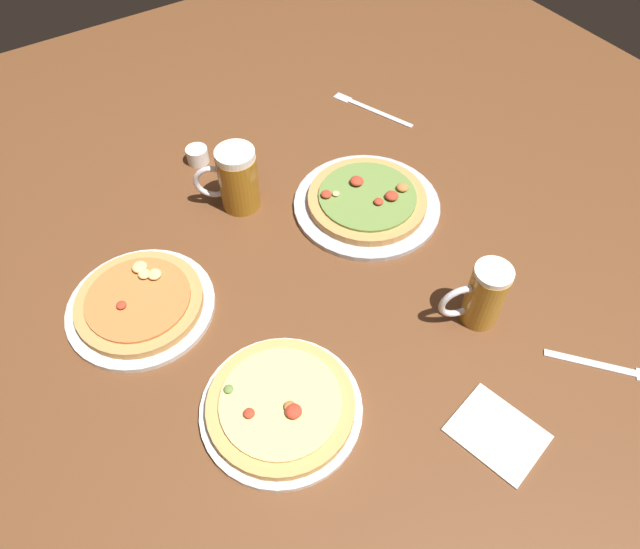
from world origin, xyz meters
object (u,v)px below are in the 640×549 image
(fork_spare, at_px, (606,366))
(pizza_plate_side, at_px, (367,201))
(fork_left, at_px, (371,109))
(ramekin_sauce, at_px, (197,155))
(napkin_folded, at_px, (497,433))
(pizza_plate_far, at_px, (140,303))
(beer_mug_amber, at_px, (483,296))
(pizza_plate_near, at_px, (281,406))
(beer_mug_dark, at_px, (236,179))

(fork_spare, bearing_deg, pizza_plate_side, 102.06)
(fork_left, distance_m, fork_spare, 0.84)
(fork_spare, bearing_deg, ramekin_sauce, 112.08)
(ramekin_sauce, bearing_deg, fork_spare, -67.92)
(pizza_plate_side, xyz_separation_m, napkin_folded, (-0.13, -0.54, -0.01))
(pizza_plate_far, bearing_deg, fork_spare, -41.67)
(beer_mug_amber, bearing_deg, fork_spare, -59.75)
(pizza_plate_far, height_order, ramekin_sauce, pizza_plate_far)
(pizza_plate_far, xyz_separation_m, fork_left, (0.74, 0.27, -0.01))
(fork_left, xyz_separation_m, fork_spare, (-0.10, -0.84, 0.00))
(pizza_plate_near, relative_size, beer_mug_dark, 1.87)
(pizza_plate_side, bearing_deg, ramekin_sauce, 125.75)
(ramekin_sauce, distance_m, napkin_folded, 0.89)
(pizza_plate_near, relative_size, fork_left, 1.22)
(napkin_folded, bearing_deg, ramekin_sauce, 97.41)
(napkin_folded, bearing_deg, beer_mug_amber, 56.24)
(napkin_folded, bearing_deg, fork_left, 67.12)
(pizza_plate_side, xyz_separation_m, fork_spare, (0.12, -0.56, -0.01))
(pizza_plate_far, xyz_separation_m, beer_mug_amber, (0.52, -0.36, 0.05))
(ramekin_sauce, bearing_deg, napkin_folded, -82.59)
(beer_mug_dark, distance_m, fork_spare, 0.80)
(pizza_plate_far, bearing_deg, beer_mug_dark, 27.07)
(pizza_plate_side, relative_size, fork_left, 1.43)
(beer_mug_amber, xyz_separation_m, fork_spare, (0.12, -0.21, -0.07))
(pizza_plate_near, bearing_deg, fork_spare, -24.86)
(beer_mug_dark, xyz_separation_m, fork_spare, (0.35, -0.72, -0.07))
(napkin_folded, xyz_separation_m, fork_left, (0.35, 0.82, -0.00))
(beer_mug_dark, relative_size, fork_left, 0.65)
(napkin_folded, bearing_deg, beer_mug_dark, 98.05)
(pizza_plate_near, distance_m, fork_left, 0.86)
(pizza_plate_side, relative_size, fork_spare, 1.94)
(beer_mug_amber, height_order, fork_left, beer_mug_amber)
(ramekin_sauce, height_order, fork_left, ramekin_sauce)
(pizza_plate_side, distance_m, beer_mug_dark, 0.29)
(fork_left, bearing_deg, beer_mug_amber, -109.13)
(ramekin_sauce, xyz_separation_m, fork_spare, (0.36, -0.90, -0.02))
(pizza_plate_far, bearing_deg, pizza_plate_near, -70.51)
(beer_mug_amber, relative_size, fork_spare, 0.84)
(pizza_plate_far, height_order, fork_spare, pizza_plate_far)
(pizza_plate_far, distance_m, ramekin_sauce, 0.43)
(pizza_plate_side, height_order, beer_mug_dark, beer_mug_dark)
(pizza_plate_near, height_order, fork_spare, pizza_plate_near)
(pizza_plate_far, distance_m, fork_left, 0.79)
(pizza_plate_far, xyz_separation_m, pizza_plate_side, (0.52, -0.01, -0.00))
(pizza_plate_near, distance_m, pizza_plate_side, 0.51)
(pizza_plate_side, xyz_separation_m, fork_left, (0.22, 0.28, -0.01))
(ramekin_sauce, relative_size, napkin_folded, 0.36)
(napkin_folded, relative_size, fork_left, 0.63)
(pizza_plate_far, xyz_separation_m, fork_spare, (0.64, -0.57, -0.01))
(pizza_plate_side, relative_size, ramekin_sauce, 6.33)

